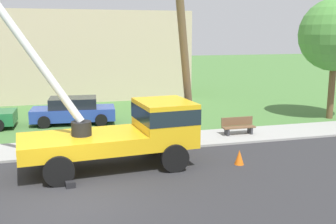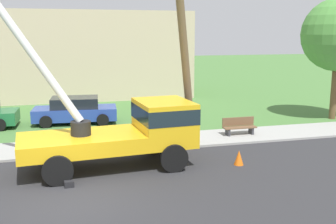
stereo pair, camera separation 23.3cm
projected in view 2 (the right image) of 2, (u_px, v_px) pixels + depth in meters
ground_plane at (65, 118)px, 23.22m from camera, size 120.00×120.00×0.00m
road_asphalt at (72, 201)px, 11.84m from camera, size 80.00×8.65×0.01m
sidewalk_strip at (68, 148)px, 17.15m from camera, size 80.00×2.56×0.10m
utility_truck at (130, 128)px, 14.79m from camera, size 6.93×3.23×5.98m
leaning_utility_pole at (183, 41)px, 16.07m from camera, size 2.07×2.36×8.83m
traffic_cone_ahead at (239, 158)px, 15.02m from camera, size 0.36×0.36×0.56m
parked_sedan_blue at (75, 110)px, 21.90m from camera, size 4.55×2.29×1.42m
park_bench at (239, 127)px, 19.13m from camera, size 1.60×0.45×0.90m
lowrise_building_backdrop at (69, 55)px, 30.50m from camera, size 18.00×6.00×6.40m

